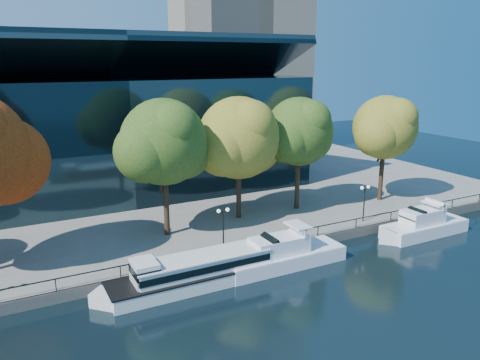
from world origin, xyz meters
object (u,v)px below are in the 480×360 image
tour_boat (192,272)px  tree_3 (240,140)px  lamp_2 (365,195)px  cruiser_near (279,255)px  lamp_1 (223,219)px  tree_5 (386,129)px  tree_2 (166,144)px  cruiser_far (422,225)px  tree_4 (300,133)px

tour_boat → tree_3: size_ratio=1.19×
tour_boat → lamp_2: size_ratio=4.00×
cruiser_near → lamp_1: bearing=134.6°
tree_5 → lamp_1: size_ratio=3.26×
tour_boat → tree_2: (1.44, 9.79, 9.07)m
cruiser_near → tree_3: (1.94, 11.27, 8.71)m
tree_3 → tour_boat: bearing=-133.0°
cruiser_far → tour_boat: bearing=178.7°
cruiser_near → cruiser_far: 17.68m
tour_boat → cruiser_far: size_ratio=1.42×
lamp_2 → tree_4: bearing=117.4°
tree_3 → tree_4: (7.68, -0.25, 0.21)m
tree_3 → lamp_2: bearing=-33.1°
tour_boat → tree_5: bearing=16.8°
tree_5 → lamp_2: tree_5 is taller
cruiser_far → tree_5: size_ratio=0.86×
tree_2 → tree_5: tree_2 is taller
tree_5 → lamp_2: bearing=-145.8°
cruiser_near → lamp_1: 6.08m
cruiser_near → tree_2: bearing=125.1°
tour_boat → tree_5: tree_5 is taller
cruiser_far → tree_4: 16.61m
cruiser_near → cruiser_far: (17.67, -0.45, 0.01)m
cruiser_far → cruiser_near: bearing=178.5°
tree_2 → lamp_2: tree_2 is taller
cruiser_near → tree_2: size_ratio=0.94×
tree_3 → tree_4: size_ratio=1.03×
tree_5 → cruiser_far: bearing=-109.1°
cruiser_near → tree_2: (-6.99, 9.95, 9.20)m
tree_3 → cruiser_far: bearing=-36.7°
tour_boat → tree_3: bearing=47.0°
cruiser_far → lamp_2: 6.71m
cruiser_far → tree_3: tree_3 is taller
tour_boat → cruiser_far: cruiser_far is taller
tour_boat → lamp_2: 22.25m
tree_2 → lamp_2: size_ratio=3.42×
tree_2 → tree_4: bearing=3.7°
tree_4 → lamp_1: size_ratio=3.28×
lamp_1 → lamp_2: 17.13m
tree_2 → tour_boat: bearing=-98.4°
tree_3 → tree_4: tree_3 is taller
cruiser_near → tree_3: bearing=80.3°
tree_2 → tree_5: 27.97m
cruiser_near → lamp_2: (13.34, 3.84, 2.82)m
tour_boat → lamp_2: (21.78, 3.68, 2.68)m
cruiser_near → lamp_1: (-3.79, 3.84, 2.82)m
cruiser_far → lamp_2: (-4.33, 4.29, 2.80)m
tour_boat → cruiser_near: size_ratio=1.25×
tree_4 → lamp_1: bearing=-151.8°
tree_2 → tree_3: size_ratio=1.02×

